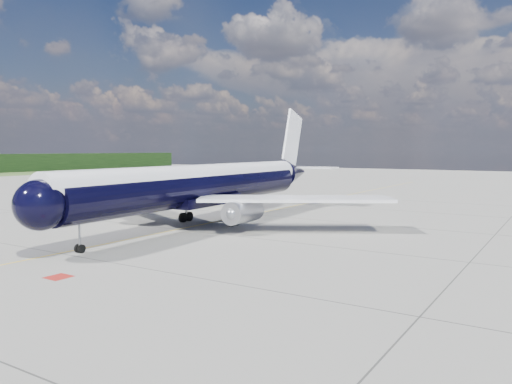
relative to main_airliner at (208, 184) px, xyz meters
The scene contains 4 objects.
ground 15.64m from the main_airliner, 91.31° to the left, with size 320.00×320.00×0.00m, color gray.
taxiway_centerline 10.97m from the main_airliner, 91.97° to the left, with size 0.16×160.00×0.01m, color yellow.
red_marking 26.32m from the main_airliner, 75.56° to the right, with size 1.60×1.60×0.01m, color maroon.
main_airliner is the anchor object (origin of this frame).
Camera 1 is at (36.44, -31.19, 8.80)m, focal length 35.00 mm.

